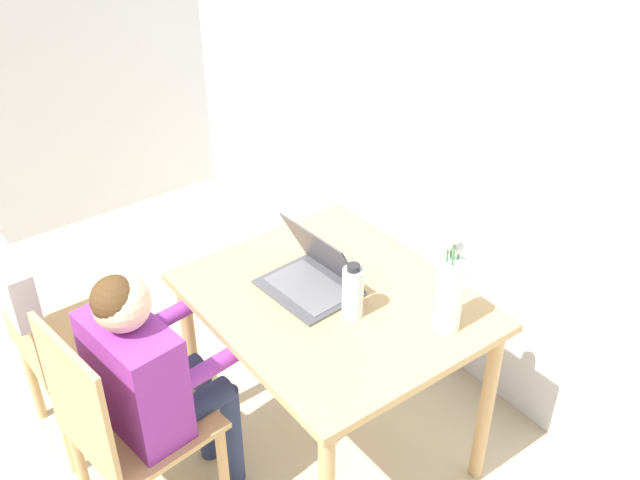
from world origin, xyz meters
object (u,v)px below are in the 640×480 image
flower_vase (450,288)px  person_seated (149,370)px  laptop (314,274)px  chair_spare (39,315)px  water_bottle (353,292)px  chair_occupied (124,429)px

flower_vase → person_seated: bearing=-120.2°
person_seated → laptop: (0.05, 0.60, 0.14)m
chair_spare → laptop: (0.56, 0.77, 0.17)m
person_seated → flower_vase: size_ratio=2.86×
chair_spare → person_seated: size_ratio=0.88×
laptop → chair_spare: bearing=-129.9°
laptop → flower_vase: 0.47m
laptop → water_bottle: (0.19, 0.01, 0.04)m
chair_spare → water_bottle: water_bottle is taller
chair_spare → water_bottle: (0.75, 0.78, 0.21)m
laptop → chair_occupied: bearing=-97.0°
person_seated → laptop: bearing=-102.1°
chair_occupied → chair_spare: size_ratio=0.99×
laptop → water_bottle: 0.19m
flower_vase → water_bottle: flower_vase is taller
chair_spare → person_seated: (0.51, 0.17, 0.03)m
chair_occupied → laptop: laptop is taller
chair_spare → flower_vase: flower_vase is taller
chair_occupied → chair_spare: bearing=-1.1°
laptop → flower_vase: (0.41, 0.21, 0.10)m
person_seated → water_bottle: (0.24, 0.61, 0.18)m
person_seated → flower_vase: bearing=-127.2°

